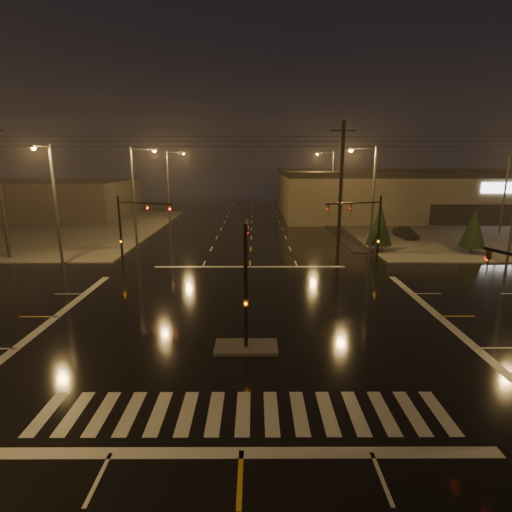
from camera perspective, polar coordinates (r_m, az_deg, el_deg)
The scene contains 22 objects.
ground at distance 23.19m, azimuth -1.21°, elevation -8.63°, with size 140.00×140.00×0.00m, color black.
sidewalk_ne at distance 60.00m, azimuth 29.43°, elevation 3.44°, with size 36.00×36.00×0.12m, color #4C4943.
sidewalk_nw at distance 60.42m, azimuth -30.46°, elevation 3.38°, with size 36.00×36.00×0.12m, color #4C4943.
median_island at distance 19.51m, azimuth -1.42°, elevation -12.86°, with size 3.00×1.60×0.15m, color #4C4943.
crosswalk at distance 15.23m, azimuth -1.85°, elevation -21.47°, with size 15.00×2.60×0.01m, color beige.
stop_bar_near at distance 13.65m, azimuth -2.11°, elevation -26.29°, with size 16.00×0.50×0.01m, color beige.
stop_bar_far at distance 33.63m, azimuth -0.88°, elevation -1.55°, with size 16.00×0.50×0.01m, color beige.
retail_building at distance 75.97m, azimuth 27.22°, elevation 8.34°, with size 60.20×28.30×7.20m.
commercial_block at distance 72.93m, azimuth -29.47°, elevation 7.11°, with size 30.00×18.00×5.60m, color #3A3533.
signal_mast_median at distance 19.07m, azimuth -1.43°, elevation -1.65°, with size 0.25×4.59×6.00m.
signal_mast_ne at distance 33.26m, azimuth 15.72°, elevation 4.45°, with size 4.84×1.86×6.00m.
signal_mast_nw at distance 33.50m, azimuth -17.44°, elevation 4.39°, with size 4.84×1.86×6.00m.
streetlight_1 at distance 41.25m, azimuth -16.71°, elevation 8.86°, with size 2.77×0.32×10.00m.
streetlight_2 at distance 56.75m, azimuth -12.17°, elevation 10.24°, with size 2.77×0.32×10.00m.
streetlight_3 at distance 39.10m, azimuth 16.00°, elevation 8.68°, with size 2.77×0.32×10.00m.
streetlight_4 at distance 58.55m, azimuth 10.60°, elevation 10.40°, with size 2.77×0.32×10.00m.
streetlight_5 at distance 36.68m, azimuth -27.02°, elevation 7.46°, with size 0.32×2.77×10.00m.
utility_pole_0 at distance 42.05m, azimuth -32.74°, elevation 7.84°, with size 2.20×0.32×12.00m.
utility_pole_1 at distance 36.37m, azimuth 12.01°, elevation 9.10°, with size 2.20×0.32×12.00m.
conifer_0 at distance 40.70m, azimuth 17.26°, elevation 4.32°, with size 2.52×2.52×4.64m.
conifer_1 at distance 43.00m, azimuth 28.65°, elevation 3.54°, with size 2.34×2.34×4.35m.
car_parked at distance 48.84m, azimuth 20.62°, elevation 3.15°, with size 1.64×4.07×1.39m, color black.
Camera 1 is at (0.42, -21.48, 8.74)m, focal length 28.00 mm.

